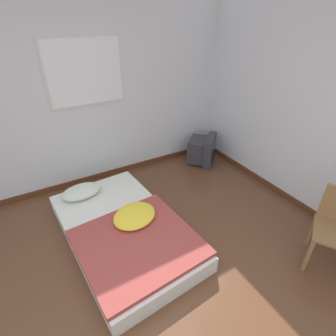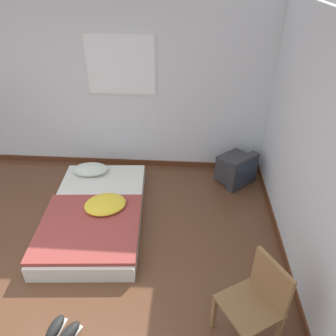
{
  "view_description": "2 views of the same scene",
  "coord_description": "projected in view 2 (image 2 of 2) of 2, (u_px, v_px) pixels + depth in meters",
  "views": [
    {
      "loc": [
        -0.46,
        -0.99,
        2.37
      ],
      "look_at": [
        1.09,
        1.71,
        0.48
      ],
      "focal_mm": 28.0,
      "sensor_mm": 36.0,
      "label": 1
    },
    {
      "loc": [
        1.4,
        -1.95,
        2.94
      ],
      "look_at": [
        1.13,
        1.79,
        0.52
      ],
      "focal_mm": 35.0,
      "sensor_mm": 36.0,
      "label": 2
    }
  ],
  "objects": [
    {
      "name": "ground_plane",
      "position": [
        45.0,
        302.0,
        3.32
      ],
      "size": [
        20.0,
        20.0,
        0.0
      ],
      "primitive_type": "plane",
      "color": "brown"
    },
    {
      "name": "wall_back",
      "position": [
        98.0,
        89.0,
        4.89
      ],
      "size": [
        7.52,
        0.08,
        2.6
      ],
      "color": "silver",
      "rests_on": "ground_plane"
    },
    {
      "name": "wooden_chair",
      "position": [
        259.0,
        296.0,
        2.79
      ],
      "size": [
        0.62,
        0.62,
        0.86
      ],
      "color": "olive",
      "rests_on": "ground_plane"
    },
    {
      "name": "mattress_bed",
      "position": [
        96.0,
        212.0,
        4.29
      ],
      "size": [
        1.34,
        2.12,
        0.35
      ],
      "color": "silver",
      "rests_on": "ground_plane"
    },
    {
      "name": "crt_tv",
      "position": [
        236.0,
        169.0,
        4.97
      ],
      "size": [
        0.65,
        0.64,
        0.5
      ],
      "color": "#333338",
      "rests_on": "ground_plane"
    },
    {
      "name": "sneaker_pair",
      "position": [
        62.0,
        331.0,
        3.01
      ],
      "size": [
        0.33,
        0.32,
        0.1
      ],
      "color": "silver",
      "rests_on": "ground_plane"
    }
  ]
}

